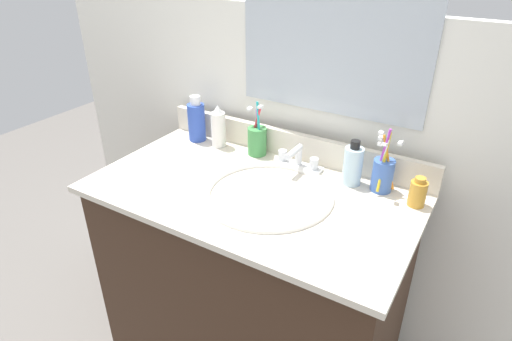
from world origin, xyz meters
name	(u,v)px	position (x,y,z in m)	size (l,w,h in m)	color
vanity_cabinet	(252,294)	(0.00, 0.00, 0.40)	(0.93, 0.50, 0.80)	#382316
countertop	(251,193)	(0.00, 0.00, 0.81)	(0.97, 0.54, 0.02)	beige
backsplash	(291,144)	(0.00, 0.26, 0.86)	(0.97, 0.02, 0.09)	beige
back_wall	(297,191)	(0.00, 0.32, 0.65)	(2.07, 0.04, 1.30)	white
mirror_panel	(334,20)	(0.10, 0.30, 1.27)	(0.60, 0.01, 0.56)	#B2BCC6
sink_basin	(267,204)	(0.06, 0.00, 0.79)	(0.39, 0.39, 0.11)	white
faucet	(297,161)	(0.06, 0.19, 0.85)	(0.16, 0.10, 0.08)	silver
bottle_oil_amber	(418,193)	(0.44, 0.17, 0.86)	(0.05, 0.05, 0.09)	gold
bottle_lotion_white	(218,128)	(-0.26, 0.20, 0.89)	(0.05, 0.05, 0.15)	white
bottle_shampoo_blue	(197,121)	(-0.36, 0.20, 0.89)	(0.06, 0.06, 0.17)	#2D4CB2
bottle_gel_clear	(353,165)	(0.24, 0.19, 0.88)	(0.06, 0.06, 0.14)	silver
cup_green	(257,140)	(-0.11, 0.22, 0.87)	(0.07, 0.07, 0.19)	#3F8C47
cup_blue_plastic	(383,173)	(0.33, 0.20, 0.88)	(0.07, 0.08, 0.20)	#3F66B7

